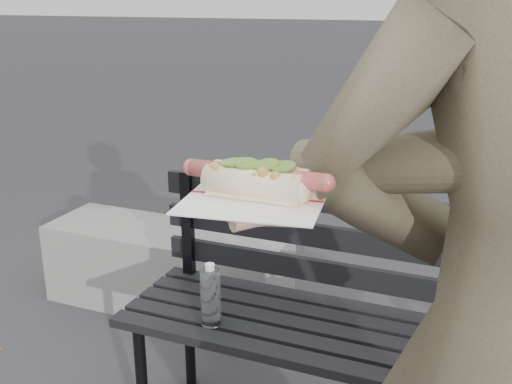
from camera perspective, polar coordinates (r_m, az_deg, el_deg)
park_bench at (r=1.98m, az=9.18°, el=-11.02°), size 1.50×0.44×0.88m
concrete_block at (r=3.02m, az=-8.44°, el=-7.17°), size 1.20×0.40×0.40m
held_hotdog at (r=0.85m, az=13.95°, el=2.11°), size 0.62×0.33×0.20m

